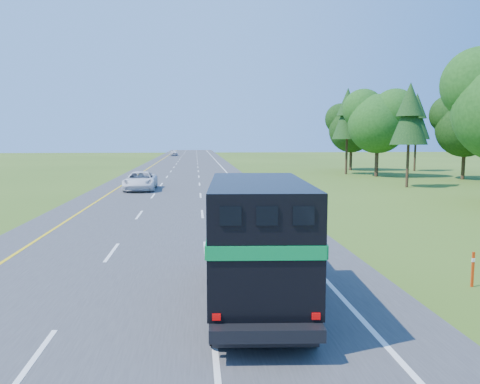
{
  "coord_description": "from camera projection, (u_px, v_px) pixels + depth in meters",
  "views": [
    {
      "loc": [
        1.46,
        1.74,
        4.48
      ],
      "look_at": [
        3.96,
        27.95,
        1.44
      ],
      "focal_mm": 35.0,
      "sensor_mm": 36.0,
      "label": 1
    }
  ],
  "objects": [
    {
      "name": "white_suv",
      "position": [
        140.0,
        181.0,
        40.22
      ],
      "size": [
        2.72,
        5.72,
        1.58
      ],
      "primitive_type": "imported",
      "rotation": [
        0.0,
        0.0,
        0.02
      ],
      "color": "white",
      "rests_on": "road"
    },
    {
      "name": "far_car",
      "position": [
        174.0,
        153.0,
        117.95
      ],
      "size": [
        2.11,
        4.48,
        1.48
      ],
      "primitive_type": "imported",
      "rotation": [
        0.0,
        0.0,
        0.08
      ],
      "color": "silver",
      "rests_on": "road"
    },
    {
      "name": "delineator",
      "position": [
        473.0,
        268.0,
        14.08
      ],
      "size": [
        0.09,
        0.05,
        1.08
      ],
      "color": "red",
      "rests_on": "ground"
    },
    {
      "name": "lane_markings",
      "position": [
        181.0,
        181.0,
        48.1
      ],
      "size": [
        11.15,
        260.0,
        0.01
      ],
      "color": "yellow",
      "rests_on": "road"
    },
    {
      "name": "horse_truck",
      "position": [
        257.0,
        237.0,
        12.53
      ],
      "size": [
        2.9,
        7.75,
        3.37
      ],
      "rotation": [
        0.0,
        0.0,
        -0.07
      ],
      "color": "black",
      "rests_on": "road"
    },
    {
      "name": "road",
      "position": [
        181.0,
        182.0,
        48.1
      ],
      "size": [
        15.0,
        260.0,
        0.04
      ],
      "primitive_type": "cube",
      "color": "#38383A",
      "rests_on": "ground"
    }
  ]
}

